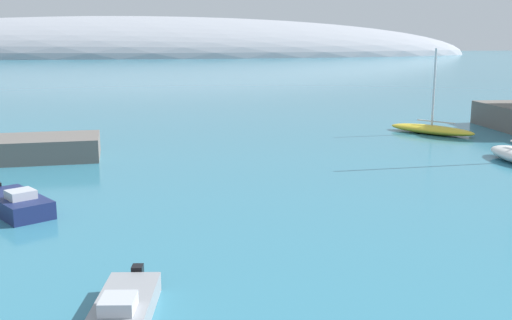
{
  "coord_description": "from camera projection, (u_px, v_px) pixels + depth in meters",
  "views": [
    {
      "loc": [
        -5.21,
        -7.25,
        8.27
      ],
      "look_at": [
        -0.67,
        27.5,
        1.02
      ],
      "focal_mm": 42.58,
      "sensor_mm": 36.0,
      "label": 1
    }
  ],
  "objects": [
    {
      "name": "distant_ridge",
      "position": [
        128.0,
        55.0,
        246.17
      ],
      "size": [
        284.36,
        80.91,
        31.18
      ],
      "primitive_type": "ellipsoid",
      "color": "#999EA8",
      "rests_on": "ground"
    },
    {
      "name": "sailboat_yellow_mid_mooring",
      "position": [
        432.0,
        129.0,
        51.5
      ],
      "size": [
        6.55,
        7.17,
        7.17
      ],
      "rotation": [
        0.0,
        0.0,
        2.27
      ],
      "color": "yellow",
      "rests_on": "water"
    },
    {
      "name": "motorboat_grey_alongside_breakwater",
      "position": [
        123.0,
        309.0,
        17.79
      ],
      "size": [
        2.09,
        4.9,
        1.04
      ],
      "rotation": [
        0.0,
        0.0,
        4.6
      ],
      "color": "gray",
      "rests_on": "water"
    },
    {
      "name": "motorboat_navy_outer",
      "position": [
        16.0,
        203.0,
        28.64
      ],
      "size": [
        4.19,
        4.87,
        1.23
      ],
      "rotation": [
        0.0,
        0.0,
        5.31
      ],
      "color": "navy",
      "rests_on": "water"
    }
  ]
}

